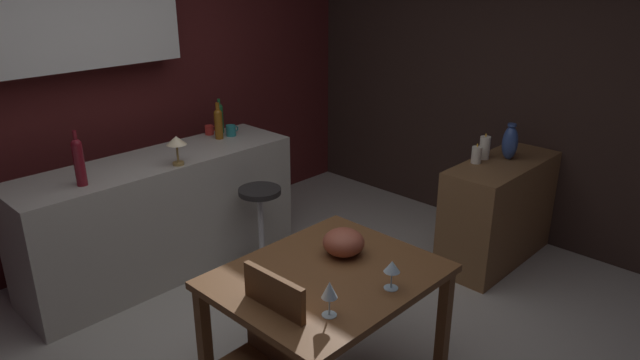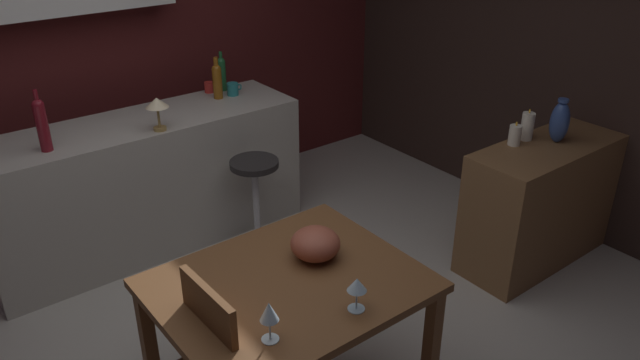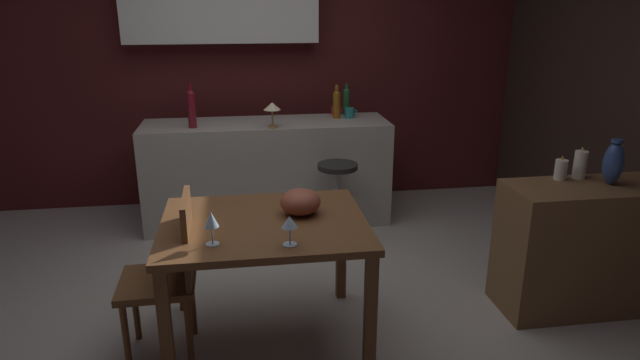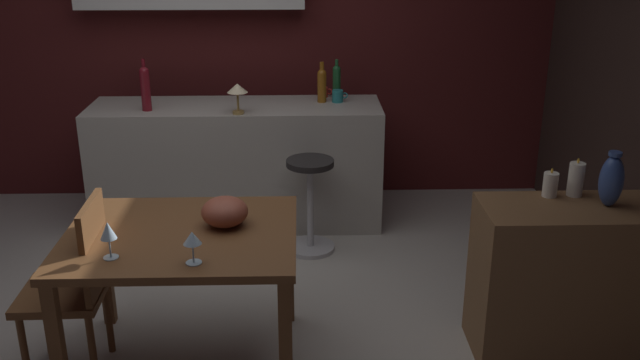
{
  "view_description": "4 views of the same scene",
  "coord_description": "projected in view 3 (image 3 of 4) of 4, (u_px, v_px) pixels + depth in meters",
  "views": [
    {
      "loc": [
        -1.95,
        -2.12,
        2.24
      ],
      "look_at": [
        0.52,
        0.26,
        0.92
      ],
      "focal_mm": 31.97,
      "sensor_mm": 36.0,
      "label": 1
    },
    {
      "loc": [
        -1.3,
        -2.18,
        2.32
      ],
      "look_at": [
        0.53,
        0.18,
        0.83
      ],
      "focal_mm": 34.45,
      "sensor_mm": 36.0,
      "label": 2
    },
    {
      "loc": [
        -0.18,
        -3.14,
        1.88
      ],
      "look_at": [
        0.31,
        0.14,
        0.79
      ],
      "focal_mm": 30.59,
      "sensor_mm": 36.0,
      "label": 3
    },
    {
      "loc": [
        0.51,
        -3.45,
        2.16
      ],
      "look_at": [
        0.62,
        0.2,
        0.79
      ],
      "focal_mm": 39.25,
      "sensor_mm": 36.0,
      "label": 4
    }
  ],
  "objects": [
    {
      "name": "pillar_candle_short",
      "position": [
        580.0,
        165.0,
        3.41
      ],
      "size": [
        0.08,
        0.08,
        0.2
      ],
      "color": "white",
      "rests_on": "sideboard_cabinet"
    },
    {
      "name": "dining_table",
      "position": [
        265.0,
        237.0,
        3.0
      ],
      "size": [
        1.12,
        0.91,
        0.74
      ],
      "color": "brown",
      "rests_on": "ground_plane"
    },
    {
      "name": "wine_glass_right",
      "position": [
        211.0,
        220.0,
        2.65
      ],
      "size": [
        0.07,
        0.07,
        0.17
      ],
      "color": "silver",
      "rests_on": "dining_table"
    },
    {
      "name": "vase_ceramic_blue",
      "position": [
        613.0,
        163.0,
        3.28
      ],
      "size": [
        0.12,
        0.12,
        0.28
      ],
      "color": "#334C8C",
      "rests_on": "sideboard_cabinet"
    },
    {
      "name": "cup_teal",
      "position": [
        350.0,
        113.0,
        4.81
      ],
      "size": [
        0.12,
        0.08,
        0.09
      ],
      "color": "teal",
      "rests_on": "kitchen_counter"
    },
    {
      "name": "counter_lamp",
      "position": [
        272.0,
        108.0,
        4.39
      ],
      "size": [
        0.14,
        0.14,
        0.21
      ],
      "color": "#A58447",
      "rests_on": "kitchen_counter"
    },
    {
      "name": "fruit_bowl",
      "position": [
        300.0,
        202.0,
        3.05
      ],
      "size": [
        0.23,
        0.23,
        0.14
      ],
      "primitive_type": "ellipsoid",
      "color": "#9E4C38",
      "rests_on": "dining_table"
    },
    {
      "name": "pillar_candle_tall",
      "position": [
        561.0,
        170.0,
        3.39
      ],
      "size": [
        0.08,
        0.08,
        0.15
      ],
      "color": "white",
      "rests_on": "sideboard_cabinet"
    },
    {
      "name": "kitchen_counter",
      "position": [
        268.0,
        172.0,
        4.79
      ],
      "size": [
        2.1,
        0.6,
        0.9
      ],
      "primitive_type": "cube",
      "color": "#B2ADA3",
      "rests_on": "ground_plane"
    },
    {
      "name": "wine_bottle_amber",
      "position": [
        337.0,
        103.0,
        4.77
      ],
      "size": [
        0.07,
        0.07,
        0.29
      ],
      "color": "#8C5114",
      "rests_on": "kitchen_counter"
    },
    {
      "name": "wine_bottle_green",
      "position": [
        346.0,
        100.0,
        4.92
      ],
      "size": [
        0.06,
        0.06,
        0.29
      ],
      "color": "#1E592D",
      "rests_on": "kitchen_counter"
    },
    {
      "name": "wine_glass_left",
      "position": [
        290.0,
        223.0,
        2.65
      ],
      "size": [
        0.08,
        0.08,
        0.15
      ],
      "color": "silver",
      "rests_on": "dining_table"
    },
    {
      "name": "wall_side_right",
      "position": [
        634.0,
        89.0,
        3.8
      ],
      "size": [
        0.1,
        4.4,
        2.6
      ],
      "primitive_type": "cube",
      "color": "#33231E",
      "rests_on": "ground_plane"
    },
    {
      "name": "cup_red",
      "position": [
        335.0,
        111.0,
        4.95
      ],
      "size": [
        0.11,
        0.07,
        0.08
      ],
      "color": "red",
      "rests_on": "kitchen_counter"
    },
    {
      "name": "wall_kitchen_back",
      "position": [
        250.0,
        55.0,
        5.06
      ],
      "size": [
        5.2,
        0.33,
        2.6
      ],
      "color": "#4C1919",
      "rests_on": "ground_plane"
    },
    {
      "name": "bar_stool",
      "position": [
        337.0,
        200.0,
        4.41
      ],
      "size": [
        0.34,
        0.34,
        0.66
      ],
      "color": "#262323",
      "rests_on": "ground_plane"
    },
    {
      "name": "wine_bottle_ruby",
      "position": [
        191.0,
        107.0,
        4.4
      ],
      "size": [
        0.07,
        0.07,
        0.36
      ],
      "color": "maroon",
      "rests_on": "kitchen_counter"
    },
    {
      "name": "ground_plane",
      "position": [
        276.0,
        304.0,
        3.56
      ],
      "size": [
        9.0,
        9.0,
        0.0
      ],
      "primitive_type": "plane",
      "color": "#B7B2A8"
    },
    {
      "name": "chair_near_window",
      "position": [
        170.0,
        272.0,
        2.93
      ],
      "size": [
        0.41,
        0.41,
        0.92
      ],
      "color": "brown",
      "rests_on": "ground_plane"
    },
    {
      "name": "sideboard_cabinet",
      "position": [
        589.0,
        247.0,
        3.43
      ],
      "size": [
        1.1,
        0.44,
        0.82
      ],
      "primitive_type": "cube",
      "color": "brown",
      "rests_on": "ground_plane"
    }
  ]
}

